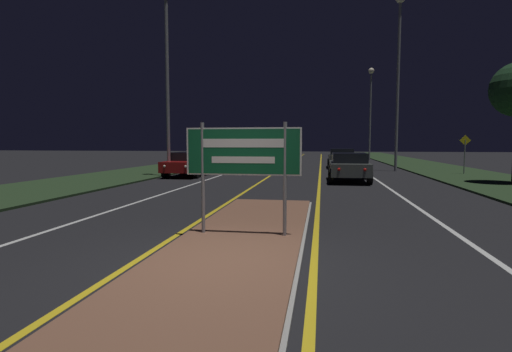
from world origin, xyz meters
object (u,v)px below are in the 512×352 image
(car_receding_1, at_px, (341,158))
(streetlight_right_far, at_px, (371,97))
(car_approaching_0, at_px, (189,163))
(streetlight_left_near, at_px, (167,40))
(highway_sign, at_px, (243,156))
(warning_sign, at_px, (465,150))
(car_receding_0, at_px, (349,166))
(car_approaching_1, at_px, (274,156))
(streetlight_right_near, at_px, (399,54))

(car_receding_1, bearing_deg, streetlight_right_far, 75.60)
(car_approaching_0, bearing_deg, streetlight_right_far, 61.43)
(streetlight_left_near, relative_size, car_approaching_0, 2.45)
(car_receding_1, height_order, car_approaching_0, car_receding_1)
(streetlight_left_near, bearing_deg, highway_sign, -62.74)
(streetlight_right_far, relative_size, warning_sign, 4.37)
(warning_sign, bearing_deg, streetlight_left_near, -165.55)
(streetlight_left_near, xyz_separation_m, car_receding_0, (9.33, -0.74, -6.42))
(car_approaching_1, height_order, warning_sign, warning_sign)
(highway_sign, xyz_separation_m, car_approaching_0, (-5.83, 13.86, -0.89))
(streetlight_left_near, relative_size, streetlight_right_near, 0.93)
(streetlight_left_near, height_order, warning_sign, streetlight_left_near)
(car_approaching_0, bearing_deg, car_receding_1, 44.86)
(warning_sign, bearing_deg, car_approaching_0, -168.76)
(car_receding_1, relative_size, warning_sign, 1.87)
(car_receding_0, height_order, car_receding_1, car_receding_1)
(streetlight_left_near, height_order, car_approaching_0, streetlight_left_near)
(car_approaching_1, bearing_deg, highway_sign, -84.51)
(streetlight_left_near, xyz_separation_m, car_approaching_0, (0.75, 1.10, -6.45))
(highway_sign, xyz_separation_m, car_receding_0, (2.76, 12.02, -0.86))
(streetlight_right_near, bearing_deg, warning_sign, -41.02)
(streetlight_left_near, distance_m, warning_sign, 17.57)
(car_receding_0, bearing_deg, streetlight_right_near, 65.68)
(car_approaching_0, distance_m, car_approaching_1, 11.93)
(streetlight_right_near, bearing_deg, streetlight_left_near, -151.44)
(car_receding_0, height_order, car_approaching_1, car_approaching_1)
(car_approaching_0, distance_m, warning_sign, 15.64)
(streetlight_right_near, bearing_deg, car_approaching_0, -154.02)
(streetlight_right_far, bearing_deg, car_receding_0, -98.63)
(streetlight_right_far, height_order, car_approaching_1, streetlight_right_far)
(car_approaching_0, bearing_deg, streetlight_right_near, 25.98)
(streetlight_left_near, xyz_separation_m, warning_sign, (16.08, 4.14, -5.74))
(warning_sign, bearing_deg, streetlight_right_far, 98.86)
(streetlight_right_near, relative_size, car_approaching_1, 2.45)
(highway_sign, height_order, streetlight_right_far, streetlight_right_far)
(streetlight_left_near, distance_m, car_receding_1, 15.04)
(car_receding_1, bearing_deg, highway_sign, -97.31)
(streetlight_left_near, bearing_deg, car_approaching_0, 55.64)
(streetlight_right_near, relative_size, warning_sign, 5.09)
(car_receding_0, bearing_deg, streetlight_left_near, 175.46)
(streetlight_right_near, distance_m, car_receding_0, 10.83)
(streetlight_right_far, height_order, car_approaching_0, streetlight_right_far)
(car_approaching_1, distance_m, warning_sign, 14.60)
(streetlight_right_near, distance_m, warning_sign, 7.46)
(streetlight_left_near, height_order, streetlight_right_near, streetlight_right_near)
(highway_sign, relative_size, car_receding_1, 0.54)
(streetlight_right_far, relative_size, car_receding_0, 2.35)
(streetlight_left_near, bearing_deg, warning_sign, 14.45)
(highway_sign, distance_m, car_approaching_0, 15.06)
(streetlight_left_near, bearing_deg, car_approaching_1, 71.70)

